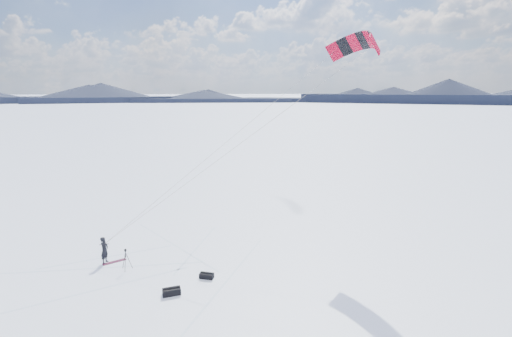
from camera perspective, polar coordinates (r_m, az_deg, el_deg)
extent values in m
plane|color=white|center=(22.63, -19.00, -15.36)|extent=(1800.00, 1800.00, 0.00)
cube|color=black|center=(333.81, 25.80, 9.46)|extent=(142.83, 132.24, 4.24)
cone|color=black|center=(333.77, 25.83, 9.82)|extent=(90.28, 90.28, 8.00)
cube|color=black|center=(337.37, 10.00, 10.47)|extent=(155.14, 103.25, 4.24)
cone|color=black|center=(337.33, 10.02, 10.83)|extent=(84.80, 84.80, 8.00)
cube|color=black|center=(339.59, -5.72, 10.60)|extent=(154.88, 65.89, 4.24)
cone|color=black|center=(339.54, -5.73, 10.96)|extent=(72.46, 72.46, 8.00)
cube|color=black|center=(340.31, -21.35, 9.85)|extent=(154.88, 65.89, 4.24)
cone|color=black|center=(340.27, -21.38, 10.21)|extent=(72.46, 72.46, 8.00)
cube|color=silver|center=(21.80, -28.53, -17.31)|extent=(3.52, 7.29, 0.01)
cube|color=silver|center=(23.40, -22.87, -14.71)|extent=(6.45, 7.79, 0.01)
cube|color=silver|center=(25.22, -18.10, -12.36)|extent=(11.66, 3.07, 0.01)
cube|color=silver|center=(20.03, -14.44, -18.87)|extent=(1.27, 5.91, 0.01)
cube|color=silver|center=(22.03, -9.71, -15.61)|extent=(6.52, 4.83, 0.01)
imported|color=black|center=(24.65, -22.12, -13.26)|extent=(0.56, 0.69, 1.62)
cube|color=maroon|center=(24.52, -20.94, -13.26)|extent=(1.35, 0.76, 0.04)
cylinder|color=black|center=(23.18, -18.95, -13.21)|extent=(0.34, 0.14, 1.08)
cylinder|color=black|center=(23.26, -19.64, -13.17)|extent=(0.28, 0.25, 1.08)
cylinder|color=black|center=(23.01, -19.48, -13.44)|extent=(0.09, 0.35, 1.08)
cylinder|color=black|center=(23.00, -19.42, -12.42)|extent=(0.03, 0.03, 0.32)
cube|color=black|center=(22.91, -19.46, -11.94)|extent=(0.08, 0.08, 0.05)
cube|color=black|center=(22.88, -19.47, -11.75)|extent=(0.14, 0.12, 0.09)
cylinder|color=black|center=(22.95, -19.45, -11.67)|extent=(0.06, 0.09, 0.06)
cube|color=black|center=(20.18, -12.86, -17.99)|extent=(0.94, 0.52, 0.34)
cylinder|color=black|center=(20.08, -12.89, -17.51)|extent=(0.86, 0.17, 0.08)
cube|color=black|center=(21.37, -7.60, -16.05)|extent=(0.85, 0.67, 0.28)
cylinder|color=black|center=(21.29, -7.62, -15.66)|extent=(0.69, 0.40, 0.09)
cube|color=#B60421|center=(24.49, 17.81, 17.78)|extent=(1.22, 0.82, 1.41)
cube|color=black|center=(25.31, 17.65, 18.23)|extent=(1.07, 0.91, 1.32)
cube|color=#B60421|center=(26.14, 17.06, 18.44)|extent=(0.91, 0.95, 1.20)
cube|color=black|center=(26.92, 16.11, 18.42)|extent=(0.89, 0.95, 1.08)
cube|color=#B60421|center=(27.60, 14.89, 18.19)|extent=(1.05, 0.93, 1.20)
cube|color=black|center=(28.14, 13.49, 17.77)|extent=(1.20, 0.86, 1.32)
cube|color=#B60421|center=(28.52, 12.00, 17.18)|extent=(1.32, 0.74, 1.41)
cylinder|color=gray|center=(22.16, -2.47, 3.84)|extent=(16.38, 0.99, 11.69)
cylinder|color=gray|center=(24.46, -3.97, 4.60)|extent=(15.96, 3.82, 11.69)
cylinder|color=black|center=(24.19, -22.35, -10.73)|extent=(0.55, 0.08, 0.03)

